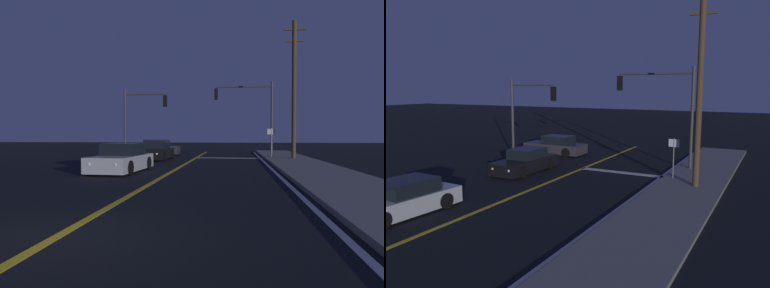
% 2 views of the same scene
% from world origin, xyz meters
% --- Properties ---
extents(ground_plane, '(160.00, 160.00, 0.00)m').
position_xyz_m(ground_plane, '(0.00, 0.00, 0.00)').
color(ground_plane, black).
extents(sidewalk_right, '(3.20, 41.65, 0.15)m').
position_xyz_m(sidewalk_right, '(6.66, 11.57, 0.07)').
color(sidewalk_right, slate).
rests_on(sidewalk_right, ground).
extents(lane_line_center, '(0.20, 39.34, 0.01)m').
position_xyz_m(lane_line_center, '(0.00, 11.57, 0.01)').
color(lane_line_center, gold).
rests_on(lane_line_center, ground).
extents(lane_line_edge_right, '(0.16, 39.34, 0.01)m').
position_xyz_m(lane_line_edge_right, '(4.81, 11.57, 0.01)').
color(lane_line_edge_right, silver).
rests_on(lane_line_edge_right, ground).
extents(stop_bar, '(5.06, 0.50, 0.01)m').
position_xyz_m(stop_bar, '(2.53, 21.64, 0.01)').
color(stop_bar, silver).
rests_on(stop_bar, ground).
extents(car_distant_tail_black, '(1.90, 4.44, 1.34)m').
position_xyz_m(car_distant_tail_black, '(-2.56, 19.32, 0.58)').
color(car_distant_tail_black, black).
rests_on(car_distant_tail_black, ground).
extents(car_parked_curb_silver, '(2.08, 4.55, 1.34)m').
position_xyz_m(car_parked_curb_silver, '(-2.33, 10.85, 0.58)').
color(car_parked_curb_silver, '#B2B5BA').
rests_on(car_parked_curb_silver, ground).
extents(car_mid_block_charcoal, '(4.47, 1.89, 1.34)m').
position_xyz_m(car_mid_block_charcoal, '(-4.06, 25.27, 0.58)').
color(car_mid_block_charcoal, '#2D2D33').
rests_on(car_mid_block_charcoal, ground).
extents(traffic_signal_near_right, '(4.71, 0.28, 6.05)m').
position_xyz_m(traffic_signal_near_right, '(4.20, 23.94, 4.08)').
color(traffic_signal_near_right, '#38383D').
rests_on(traffic_signal_near_right, ground).
extents(traffic_signal_far_left, '(3.51, 0.28, 5.39)m').
position_xyz_m(traffic_signal_far_left, '(-4.59, 22.54, 3.58)').
color(traffic_signal_far_left, '#38383D').
rests_on(traffic_signal_far_left, ground).
extents(utility_pole_right, '(1.44, 0.29, 9.58)m').
position_xyz_m(utility_pole_right, '(6.96, 19.91, 4.96)').
color(utility_pole_right, '#4C3823').
rests_on(utility_pole_right, ground).
extents(street_sign_corner, '(0.56, 0.07, 2.24)m').
position_xyz_m(street_sign_corner, '(5.56, 21.14, 1.51)').
color(street_sign_corner, slate).
rests_on(street_sign_corner, ground).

